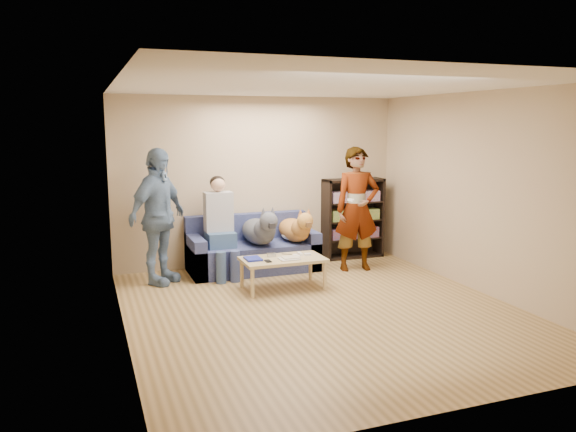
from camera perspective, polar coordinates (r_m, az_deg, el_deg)
name	(u,v)px	position (r m, az deg, el deg)	size (l,w,h in m)	color
ground	(323,311)	(6.74, 3.58, -9.56)	(5.00, 5.00, 0.00)	olive
ceiling	(325,86)	(6.39, 3.82, 13.06)	(5.00, 5.00, 0.00)	white
wall_back	(259,181)	(8.77, -2.94, 3.55)	(4.50, 4.50, 0.00)	tan
wall_front	(462,246)	(4.31, 17.28, -2.91)	(4.50, 4.50, 0.00)	tan
wall_left	(120,212)	(5.91, -16.69, 0.35)	(5.00, 5.00, 0.00)	tan
wall_right	(485,194)	(7.63, 19.35, 2.17)	(5.00, 5.00, 0.00)	tan
blanket	(296,235)	(8.55, 0.85, -1.95)	(0.46, 0.39, 0.16)	#BABBC0
person_standing_right	(357,209)	(8.43, 7.03, 0.70)	(0.67, 0.44, 1.85)	gray
person_standing_left	(158,217)	(7.84, -13.08, -0.06)	(1.10, 0.46, 1.87)	#7495BA
held_controller	(351,200)	(8.14, 6.44, 1.63)	(0.04, 0.13, 0.03)	white
notebook_blue	(253,259)	(7.40, -3.57, -4.35)	(0.20, 0.26, 0.03)	navy
papers	(289,259)	(7.40, 0.11, -4.37)	(0.26, 0.20, 0.01)	beige
magazine	(291,257)	(7.43, 0.27, -4.22)	(0.22, 0.17, 0.01)	#BDB297
camera_silver	(272,255)	(7.55, -1.69, -3.97)	(0.11, 0.06, 0.05)	#ACACB0
controller_a	(300,254)	(7.66, 1.21, -3.84)	(0.04, 0.13, 0.03)	white
controller_b	(307,254)	(7.62, 1.99, -3.92)	(0.09, 0.06, 0.03)	white
headphone_cup_a	(297,256)	(7.53, 0.97, -4.12)	(0.07, 0.07, 0.02)	white
headphone_cup_b	(295,255)	(7.60, 0.75, -3.99)	(0.07, 0.07, 0.02)	white
pen_orange	(286,261)	(7.33, -0.24, -4.55)	(0.01, 0.01, 0.14)	#C76B1C
pen_black	(287,254)	(7.68, -0.13, -3.89)	(0.01, 0.01, 0.14)	black
wallet	(268,261)	(7.29, -2.05, -4.60)	(0.07, 0.12, 0.01)	black
sofa	(252,252)	(8.48, -3.69, -3.64)	(1.90, 0.85, 0.82)	#515B93
person_seated	(220,223)	(8.14, -6.90, -0.70)	(0.40, 0.73, 1.47)	#3C5D85
dog_gray	(260,230)	(8.22, -2.84, -1.44)	(0.43, 1.26, 0.62)	#4C4E56
dog_tan	(296,229)	(8.43, 0.82, -1.30)	(0.39, 1.15, 0.56)	#B06E36
coffee_table	(283,261)	(7.49, -0.52, -4.63)	(1.10, 0.60, 0.42)	tan
bookshelf	(353,216)	(9.27, 6.59, -0.05)	(1.00, 0.34, 1.30)	black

